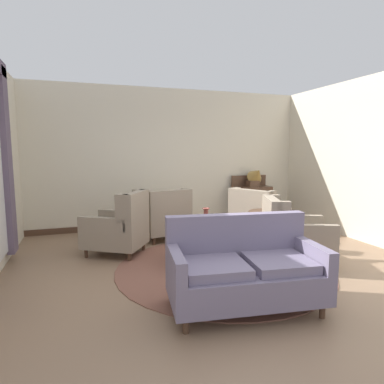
# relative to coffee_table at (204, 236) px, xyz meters

# --- Properties ---
(ground) EXTENTS (8.83, 8.83, 0.00)m
(ground) POSITION_rel_coffee_table_xyz_m (0.19, -0.55, -0.42)
(ground) COLOR #896B51
(wall_back) EXTENTS (6.20, 0.08, 2.98)m
(wall_back) POSITION_rel_coffee_table_xyz_m (0.19, 2.60, 1.07)
(wall_back) COLOR beige
(wall_back) RESTS_ON ground
(wall_right) EXTENTS (0.08, 4.41, 2.98)m
(wall_right) POSITION_rel_coffee_table_xyz_m (3.21, 0.39, 1.07)
(wall_right) COLOR beige
(wall_right) RESTS_ON ground
(baseboard_back) EXTENTS (6.04, 0.03, 0.12)m
(baseboard_back) POSITION_rel_coffee_table_xyz_m (0.19, 2.54, -0.36)
(baseboard_back) COLOR #4C3323
(baseboard_back) RESTS_ON ground
(area_rug) EXTENTS (3.03, 3.03, 0.01)m
(area_rug) POSITION_rel_coffee_table_xyz_m (0.19, -0.25, -0.41)
(area_rug) COLOR brown
(area_rug) RESTS_ON ground
(coffee_table) EXTENTS (0.92, 0.92, 0.50)m
(coffee_table) POSITION_rel_coffee_table_xyz_m (0.00, 0.00, 0.00)
(coffee_table) COLOR #4C3323
(coffee_table) RESTS_ON ground
(porcelain_vase) EXTENTS (0.15, 0.15, 0.34)m
(porcelain_vase) POSITION_rel_coffee_table_xyz_m (0.02, -0.01, 0.24)
(porcelain_vase) COLOR brown
(porcelain_vase) RESTS_ON coffee_table
(settee) EXTENTS (1.68, 0.99, 0.96)m
(settee) POSITION_rel_coffee_table_xyz_m (-0.08, -1.40, -0.01)
(settee) COLOR slate
(settee) RESTS_ON ground
(armchair_near_sideboard) EXTENTS (1.12, 1.03, 0.99)m
(armchair_near_sideboard) POSITION_rel_coffee_table_xyz_m (1.19, -0.44, 0.01)
(armchair_near_sideboard) COLOR gray
(armchair_near_sideboard) RESTS_ON ground
(armchair_near_window) EXTENTS (1.14, 1.09, 1.03)m
(armchair_near_window) POSITION_rel_coffee_table_xyz_m (-1.13, 0.86, 0.02)
(armchair_near_window) COLOR gray
(armchair_near_window) RESTS_ON ground
(armchair_far_left) EXTENTS (0.92, 0.93, 0.96)m
(armchair_far_left) POSITION_rel_coffee_table_xyz_m (-0.22, 1.52, 0.01)
(armchair_far_left) COLOR gray
(armchair_far_left) RESTS_ON ground
(armchair_beside_settee) EXTENTS (1.15, 1.13, 1.00)m
(armchair_beside_settee) POSITION_rel_coffee_table_xyz_m (1.29, 0.73, 0.00)
(armchair_beside_settee) COLOR gray
(armchair_beside_settee) RESTS_ON ground
(side_table) EXTENTS (0.52, 0.52, 0.72)m
(side_table) POSITION_rel_coffee_table_xyz_m (1.04, 0.07, 0.02)
(side_table) COLOR #4C3323
(side_table) RESTS_ON ground
(sideboard) EXTENTS (0.88, 0.37, 1.09)m
(sideboard) POSITION_rel_coffee_table_xyz_m (2.03, 2.31, 0.07)
(sideboard) COLOR #4C3323
(sideboard) RESTS_ON ground
(gramophone) EXTENTS (0.38, 0.48, 0.53)m
(gramophone) POSITION_rel_coffee_table_xyz_m (2.08, 2.21, 0.68)
(gramophone) COLOR #4C3323
(gramophone) RESTS_ON sideboard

